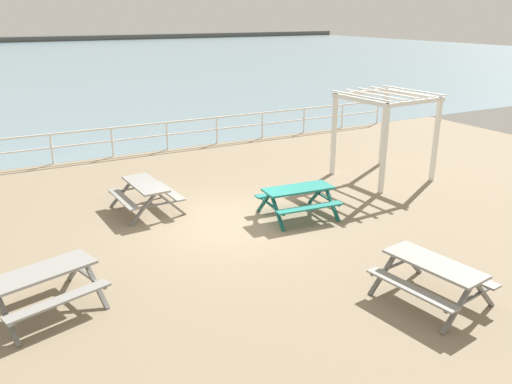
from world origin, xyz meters
The scene contains 8 objects.
ground_plane centered at (0.00, 0.00, -0.10)m, with size 30.00×24.00×0.20m, color gray.
sea_band centered at (0.00, 52.75, 0.00)m, with size 142.00×90.00×0.01m, color gray.
seaward_railing centered at (0.00, 7.75, 0.76)m, with size 23.07×0.07×1.08m.
picnic_table_near_left centered at (-1.61, 1.80, 0.58)m, with size 1.63×1.88×0.80m.
picnic_table_near_right centered at (1.71, -0.44, 0.58)m, with size 1.92×1.67×0.80m.
picnic_table_mid_centre centered at (1.59, -5.10, 0.58)m, with size 1.76×1.99×0.80m.
picnic_table_far_left centered at (-4.65, -2.07, 0.58)m, with size 2.15×1.95×0.80m.
lattice_pergola centered at (5.89, 1.12, 2.00)m, with size 2.58×2.69×2.70m.
Camera 1 is at (-5.18, -10.86, 5.00)m, focal length 36.14 mm.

